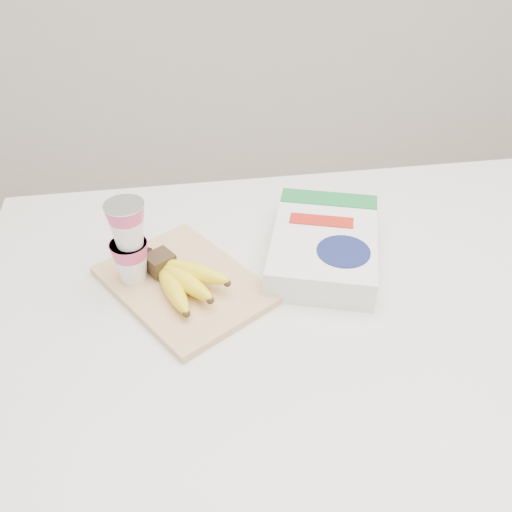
{
  "coord_description": "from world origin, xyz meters",
  "views": [
    {
      "loc": [
        -0.27,
        -0.75,
        1.72
      ],
      "look_at": [
        -0.14,
        0.09,
        1.06
      ],
      "focal_mm": 40.0,
      "sensor_mm": 36.0,
      "label": 1
    }
  ],
  "objects_px": {
    "cutting_board": "(184,284)",
    "bananas": "(181,279)",
    "cereal_box": "(324,245)",
    "table": "(320,455)",
    "yogurt_stack": "(129,240)"
  },
  "relations": [
    {
      "from": "cutting_board",
      "to": "bananas",
      "type": "bearing_deg",
      "value": -134.39
    },
    {
      "from": "bananas",
      "to": "cutting_board",
      "type": "bearing_deg",
      "value": 78.06
    },
    {
      "from": "bananas",
      "to": "cereal_box",
      "type": "distance_m",
      "value": 0.29
    },
    {
      "from": "table",
      "to": "cutting_board",
      "type": "relative_size",
      "value": 4.39
    },
    {
      "from": "cutting_board",
      "to": "yogurt_stack",
      "type": "height_order",
      "value": "yogurt_stack"
    },
    {
      "from": "cutting_board",
      "to": "yogurt_stack",
      "type": "xyz_separation_m",
      "value": [
        -0.09,
        0.02,
        0.1
      ]
    },
    {
      "from": "cutting_board",
      "to": "yogurt_stack",
      "type": "bearing_deg",
      "value": 134.52
    },
    {
      "from": "table",
      "to": "bananas",
      "type": "bearing_deg",
      "value": 169.87
    },
    {
      "from": "yogurt_stack",
      "to": "cereal_box",
      "type": "distance_m",
      "value": 0.38
    },
    {
      "from": "cutting_board",
      "to": "bananas",
      "type": "xyz_separation_m",
      "value": [
        -0.0,
        -0.02,
        0.03
      ]
    },
    {
      "from": "table",
      "to": "bananas",
      "type": "xyz_separation_m",
      "value": [
        -0.29,
        0.05,
        0.55
      ]
    },
    {
      "from": "table",
      "to": "bananas",
      "type": "relative_size",
      "value": 7.51
    },
    {
      "from": "table",
      "to": "cereal_box",
      "type": "bearing_deg",
      "value": 90.38
    },
    {
      "from": "bananas",
      "to": "yogurt_stack",
      "type": "distance_m",
      "value": 0.12
    },
    {
      "from": "table",
      "to": "cutting_board",
      "type": "height_order",
      "value": "cutting_board"
    }
  ]
}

